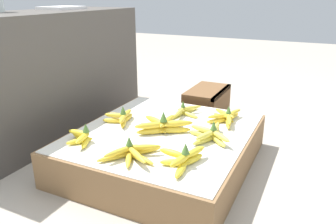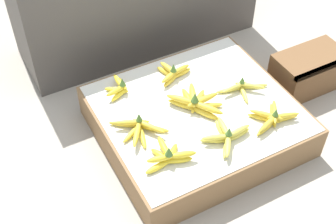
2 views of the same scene
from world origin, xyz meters
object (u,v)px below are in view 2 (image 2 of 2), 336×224
(banana_bunch_middle_left, at_px, (139,128))
(banana_bunch_back_left, at_px, (119,88))
(wooden_crate, at_px, (309,71))
(banana_bunch_front_midright, at_px, (272,118))
(banana_bunch_middle_midright, at_px, (242,88))
(banana_bunch_front_midleft, at_px, (226,136))
(banana_bunch_front_left, at_px, (168,156))
(banana_bunch_back_midleft, at_px, (173,73))
(banana_bunch_middle_midleft, at_px, (196,103))

(banana_bunch_middle_left, bearing_deg, banana_bunch_back_left, 83.97)
(wooden_crate, bearing_deg, banana_bunch_front_midright, -150.19)
(banana_bunch_front_midright, distance_m, banana_bunch_middle_midright, 0.24)
(banana_bunch_front_midleft, height_order, banana_bunch_middle_midright, banana_bunch_front_midleft)
(banana_bunch_front_left, bearing_deg, banana_bunch_back_midleft, 59.31)
(banana_bunch_front_midleft, xyz_separation_m, banana_bunch_middle_midleft, (-0.01, 0.24, 0.00))
(wooden_crate, xyz_separation_m, banana_bunch_front_midleft, (-0.72, -0.26, 0.10))
(wooden_crate, xyz_separation_m, banana_bunch_back_midleft, (-0.72, 0.22, 0.11))
(banana_bunch_front_midleft, relative_size, banana_bunch_back_left, 1.55)
(banana_bunch_front_midright, bearing_deg, banana_bunch_front_left, 177.42)
(banana_bunch_middle_midright, bearing_deg, banana_bunch_back_left, 152.35)
(banana_bunch_front_left, xyz_separation_m, banana_bunch_middle_midright, (0.53, 0.21, -0.01))
(banana_bunch_front_left, distance_m, banana_bunch_front_midright, 0.53)
(banana_bunch_front_midright, relative_size, banana_bunch_back_midleft, 1.24)
(banana_bunch_front_left, relative_size, banana_bunch_front_midright, 0.95)
(banana_bunch_middle_midleft, bearing_deg, banana_bunch_front_left, -140.42)
(banana_bunch_middle_midleft, bearing_deg, banana_bunch_back_left, 135.49)
(wooden_crate, xyz_separation_m, banana_bunch_front_midright, (-0.46, -0.27, 0.10))
(banana_bunch_back_left, bearing_deg, banana_bunch_front_left, -89.12)
(banana_bunch_back_midleft, bearing_deg, banana_bunch_middle_midright, -45.14)
(banana_bunch_front_midright, bearing_deg, banana_bunch_middle_left, 157.63)
(banana_bunch_middle_left, relative_size, banana_bunch_back_left, 1.52)
(banana_bunch_middle_midright, bearing_deg, banana_bunch_back_midleft, 134.86)
(banana_bunch_front_midleft, bearing_deg, banana_bunch_middle_left, 143.93)
(banana_bunch_front_midright, distance_m, banana_bunch_back_left, 0.75)
(banana_bunch_front_midright, height_order, banana_bunch_middle_midright, banana_bunch_front_midright)
(banana_bunch_front_midleft, height_order, banana_bunch_front_midright, banana_bunch_front_midleft)
(banana_bunch_front_midleft, relative_size, banana_bunch_middle_midleft, 0.88)
(banana_bunch_front_left, height_order, banana_bunch_front_midright, banana_bunch_front_left)
(wooden_crate, bearing_deg, banana_bunch_front_midleft, -159.82)
(banana_bunch_front_left, relative_size, banana_bunch_front_midleft, 0.98)
(banana_bunch_front_midleft, xyz_separation_m, banana_bunch_middle_midright, (0.25, 0.23, -0.01))
(wooden_crate, height_order, banana_bunch_middle_midleft, banana_bunch_middle_midleft)
(banana_bunch_front_left, bearing_deg, banana_bunch_front_midleft, -4.27)
(banana_bunch_middle_midleft, bearing_deg, banana_bunch_middle_left, -177.63)
(banana_bunch_middle_midleft, bearing_deg, banana_bunch_front_midright, -43.35)
(wooden_crate, height_order, banana_bunch_back_left, banana_bunch_back_left)
(banana_bunch_middle_midleft, relative_size, banana_bunch_back_midleft, 1.37)
(banana_bunch_middle_left, xyz_separation_m, banana_bunch_middle_midright, (0.57, 0.00, -0.00))
(banana_bunch_middle_left, height_order, banana_bunch_middle_midright, banana_bunch_middle_left)
(banana_bunch_front_left, height_order, banana_bunch_middle_midright, banana_bunch_front_left)
(wooden_crate, bearing_deg, banana_bunch_middle_left, -178.21)
(banana_bunch_middle_left, relative_size, banana_bunch_back_midleft, 1.17)
(banana_bunch_middle_midleft, xyz_separation_m, banana_bunch_back_left, (-0.28, 0.27, -0.00))
(banana_bunch_back_left, bearing_deg, banana_bunch_back_midleft, -5.65)
(banana_bunch_front_midright, height_order, banana_bunch_middle_midleft, banana_bunch_middle_midleft)
(banana_bunch_middle_left, bearing_deg, banana_bunch_front_midleft, -36.07)
(banana_bunch_middle_left, xyz_separation_m, banana_bunch_back_left, (0.03, 0.28, 0.00))
(banana_bunch_front_left, height_order, banana_bunch_back_midleft, banana_bunch_front_left)
(wooden_crate, relative_size, banana_bunch_front_left, 1.63)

